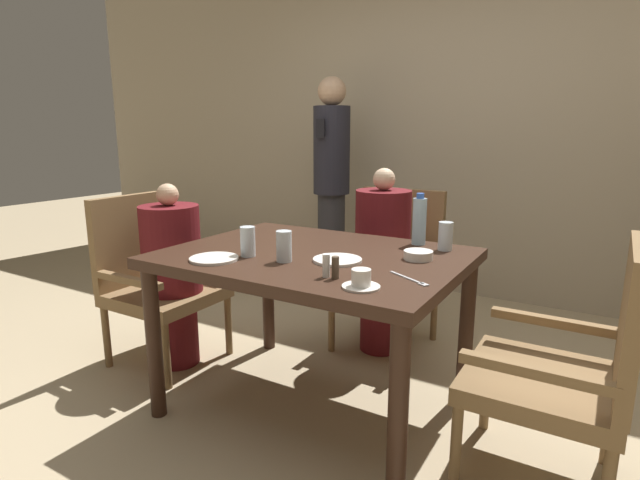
{
  "coord_description": "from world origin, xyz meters",
  "views": [
    {
      "loc": [
        1.14,
        -1.86,
        1.31
      ],
      "look_at": [
        0.0,
        0.05,
        0.81
      ],
      "focal_mm": 28.0,
      "sensor_mm": 36.0,
      "label": 1
    }
  ],
  "objects_px": {
    "plate_main_left": "(214,259)",
    "glass_tall_near": "(248,242)",
    "chair_left_side": "(154,276)",
    "chair_far_side": "(392,265)",
    "bowl_small": "(418,255)",
    "glass_tall_mid": "(284,246)",
    "water_bottle": "(419,221)",
    "teacup_with_saucer": "(361,281)",
    "diner_in_left_chair": "(173,274)",
    "standing_host": "(332,179)",
    "diner_in_far_chair": "(382,260)",
    "glass_tall_far": "(445,236)",
    "plate_main_right": "(337,260)",
    "chair_right_side": "(572,364)"
  },
  "relations": [
    {
      "from": "chair_left_side",
      "to": "teacup_with_saucer",
      "type": "relative_size",
      "value": 6.98
    },
    {
      "from": "chair_left_side",
      "to": "standing_host",
      "type": "relative_size",
      "value": 0.55
    },
    {
      "from": "chair_left_side",
      "to": "plate_main_left",
      "type": "bearing_deg",
      "value": -23.01
    },
    {
      "from": "chair_far_side",
      "to": "glass_tall_near",
      "type": "height_order",
      "value": "chair_far_side"
    },
    {
      "from": "diner_in_far_chair",
      "to": "chair_left_side",
      "type": "bearing_deg",
      "value": -144.61
    },
    {
      "from": "chair_left_side",
      "to": "chair_far_side",
      "type": "height_order",
      "value": "same"
    },
    {
      "from": "diner_in_left_chair",
      "to": "chair_far_side",
      "type": "height_order",
      "value": "diner_in_left_chair"
    },
    {
      "from": "plate_main_left",
      "to": "glass_tall_far",
      "type": "height_order",
      "value": "glass_tall_far"
    },
    {
      "from": "chair_left_side",
      "to": "plate_main_right",
      "type": "xyz_separation_m",
      "value": [
        1.23,
        -0.08,
        0.28
      ]
    },
    {
      "from": "diner_in_far_chair",
      "to": "glass_tall_near",
      "type": "height_order",
      "value": "diner_in_far_chair"
    },
    {
      "from": "bowl_small",
      "to": "water_bottle",
      "type": "xyz_separation_m",
      "value": [
        -0.1,
        0.28,
        0.1
      ]
    },
    {
      "from": "diner_in_far_chair",
      "to": "plate_main_left",
      "type": "relative_size",
      "value": 5.29
    },
    {
      "from": "chair_right_side",
      "to": "chair_far_side",
      "type": "bearing_deg",
      "value": 139.59
    },
    {
      "from": "glass_tall_far",
      "to": "diner_in_left_chair",
      "type": "bearing_deg",
      "value": -165.91
    },
    {
      "from": "plate_main_left",
      "to": "glass_tall_near",
      "type": "height_order",
      "value": "glass_tall_near"
    },
    {
      "from": "chair_far_side",
      "to": "glass_tall_far",
      "type": "distance_m",
      "value": 0.81
    },
    {
      "from": "chair_left_side",
      "to": "standing_host",
      "type": "distance_m",
      "value": 1.7
    },
    {
      "from": "standing_host",
      "to": "glass_tall_far",
      "type": "bearing_deg",
      "value": -44.05
    },
    {
      "from": "diner_in_far_chair",
      "to": "teacup_with_saucer",
      "type": "bearing_deg",
      "value": -69.95
    },
    {
      "from": "plate_main_right",
      "to": "water_bottle",
      "type": "distance_m",
      "value": 0.53
    },
    {
      "from": "water_bottle",
      "to": "glass_tall_mid",
      "type": "bearing_deg",
      "value": -121.8
    },
    {
      "from": "chair_right_side",
      "to": "water_bottle",
      "type": "distance_m",
      "value": 0.92
    },
    {
      "from": "glass_tall_near",
      "to": "chair_far_side",
      "type": "bearing_deg",
      "value": 78.81
    },
    {
      "from": "chair_left_side",
      "to": "plate_main_right",
      "type": "distance_m",
      "value": 1.26
    },
    {
      "from": "diner_in_far_chair",
      "to": "bowl_small",
      "type": "relative_size",
      "value": 8.84
    },
    {
      "from": "glass_tall_mid",
      "to": "glass_tall_near",
      "type": "bearing_deg",
      "value": -178.27
    },
    {
      "from": "glass_tall_far",
      "to": "glass_tall_near",
      "type": "bearing_deg",
      "value": -142.07
    },
    {
      "from": "chair_right_side",
      "to": "standing_host",
      "type": "relative_size",
      "value": 0.55
    },
    {
      "from": "diner_in_left_chair",
      "to": "water_bottle",
      "type": "relative_size",
      "value": 4.14
    },
    {
      "from": "glass_tall_far",
      "to": "standing_host",
      "type": "bearing_deg",
      "value": 135.95
    },
    {
      "from": "water_bottle",
      "to": "glass_tall_near",
      "type": "xyz_separation_m",
      "value": [
        -0.56,
        -0.61,
        -0.05
      ]
    },
    {
      "from": "bowl_small",
      "to": "glass_tall_mid",
      "type": "xyz_separation_m",
      "value": [
        -0.47,
        -0.32,
        0.05
      ]
    },
    {
      "from": "chair_far_side",
      "to": "plate_main_right",
      "type": "bearing_deg",
      "value": -80.8
    },
    {
      "from": "diner_in_left_chair",
      "to": "plate_main_left",
      "type": "relative_size",
      "value": 4.96
    },
    {
      "from": "diner_in_left_chair",
      "to": "plate_main_right",
      "type": "relative_size",
      "value": 4.96
    },
    {
      "from": "teacup_with_saucer",
      "to": "water_bottle",
      "type": "bearing_deg",
      "value": 94.8
    },
    {
      "from": "bowl_small",
      "to": "glass_tall_near",
      "type": "relative_size",
      "value": 0.95
    },
    {
      "from": "plate_main_left",
      "to": "glass_tall_mid",
      "type": "relative_size",
      "value": 1.58
    },
    {
      "from": "water_bottle",
      "to": "chair_far_side",
      "type": "bearing_deg",
      "value": 124.18
    },
    {
      "from": "diner_in_far_chair",
      "to": "glass_tall_mid",
      "type": "relative_size",
      "value": 8.36
    },
    {
      "from": "standing_host",
      "to": "chair_far_side",
      "type": "bearing_deg",
      "value": -40.87
    },
    {
      "from": "diner_in_left_chair",
      "to": "glass_tall_far",
      "type": "distance_m",
      "value": 1.48
    },
    {
      "from": "plate_main_right",
      "to": "bowl_small",
      "type": "relative_size",
      "value": 1.67
    },
    {
      "from": "water_bottle",
      "to": "glass_tall_mid",
      "type": "distance_m",
      "value": 0.71
    },
    {
      "from": "chair_left_side",
      "to": "diner_in_left_chair",
      "type": "bearing_deg",
      "value": 0.0
    },
    {
      "from": "standing_host",
      "to": "plate_main_right",
      "type": "height_order",
      "value": "standing_host"
    },
    {
      "from": "bowl_small",
      "to": "chair_right_side",
      "type": "bearing_deg",
      "value": -11.63
    },
    {
      "from": "chair_right_side",
      "to": "plate_main_right",
      "type": "height_order",
      "value": "chair_right_side"
    },
    {
      "from": "glass_tall_far",
      "to": "bowl_small",
      "type": "bearing_deg",
      "value": -101.89
    },
    {
      "from": "diner_in_left_chair",
      "to": "bowl_small",
      "type": "height_order",
      "value": "diner_in_left_chair"
    }
  ]
}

